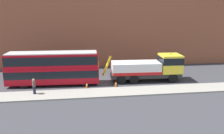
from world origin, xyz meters
name	(u,v)px	position (x,y,z in m)	size (l,w,h in m)	color
ground_plane	(105,81)	(0.00, 0.00, 0.00)	(120.00, 120.00, 0.00)	#38383D
near_kerb	(108,92)	(0.00, -4.20, 0.07)	(60.00, 2.80, 0.15)	gray
building_facade	(99,16)	(0.00, 8.23, 8.07)	(60.00, 1.50, 16.00)	#935138
recovery_tow_truck	(149,68)	(5.77, -0.46, 1.76)	(10.19, 2.96, 3.67)	#2D2D2D
double_decker_bus	(53,67)	(-6.29, -0.44, 2.23)	(11.11, 2.94, 4.06)	#B70C19
pedestrian_onlooker	(34,86)	(-7.97, -3.79, 0.99)	(0.39, 0.47, 1.71)	#232333
traffic_cone_near_bus	(87,85)	(-2.32, -2.28, 0.34)	(0.36, 0.36, 0.72)	orange
traffic_cone_midway	(116,84)	(1.15, -2.28, 0.34)	(0.36, 0.36, 0.72)	orange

